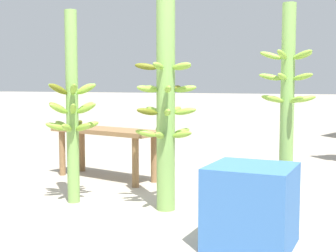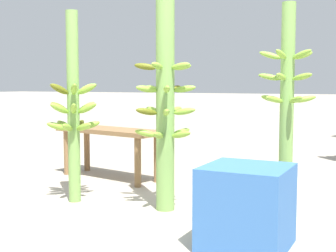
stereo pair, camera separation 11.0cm
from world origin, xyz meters
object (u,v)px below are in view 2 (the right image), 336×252
Objects in this scene: banana_stalk_left at (73,108)px; banana_stalk_right at (287,104)px; market_bench at (110,137)px; produce_crate at (247,207)px; banana_stalk_center at (165,95)px.

banana_stalk_left is 1.01× the size of banana_stalk_right.
market_bench is (-0.25, 0.86, -0.33)m from banana_stalk_left.
banana_stalk_right is 3.16× the size of produce_crate.
banana_stalk_right is at bearing 11.04° from banana_stalk_left.
market_bench is at bearing 162.39° from banana_stalk_right.
banana_stalk_center is at bearing 7.64° from banana_stalk_left.
produce_crate is (1.73, -1.25, -0.17)m from market_bench.
banana_stalk_center is 1.16× the size of banana_stalk_right.
banana_stalk_left is at bearing 165.36° from produce_crate.
banana_stalk_center reaches higher than market_bench.
banana_stalk_left is at bearing -62.59° from market_bench.
banana_stalk_center is 1.07m from produce_crate.
banana_stalk_right is at bearing 85.31° from produce_crate.
banana_stalk_left is 0.74m from banana_stalk_center.
banana_stalk_center reaches higher than banana_stalk_right.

